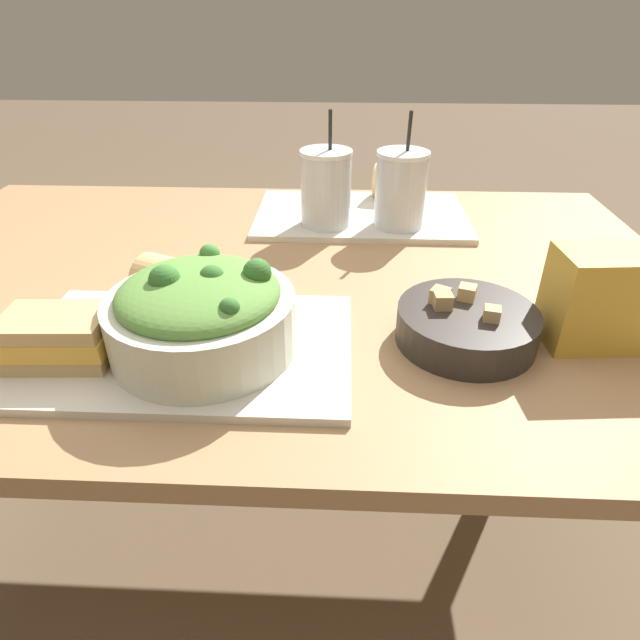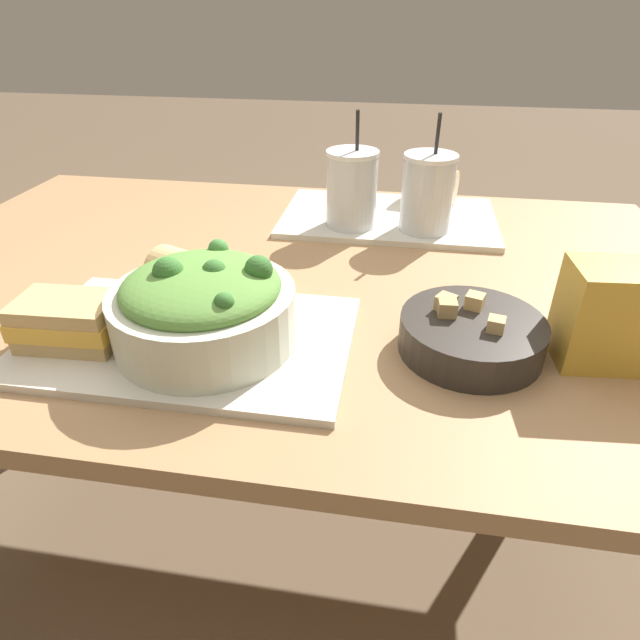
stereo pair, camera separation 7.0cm
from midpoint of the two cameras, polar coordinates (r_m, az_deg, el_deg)
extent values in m
plane|color=brown|center=(1.40, -5.50, -21.85)|extent=(12.00, 12.00, 0.00)
cube|color=#A37A51|center=(0.94, -7.61, 4.10)|extent=(1.45, 0.94, 0.03)
cylinder|color=#A37A51|center=(1.68, -27.26, -0.15)|extent=(0.06, 0.06, 0.68)
cylinder|color=#A37A51|center=(1.54, 21.10, -1.32)|extent=(0.06, 0.06, 0.68)
cube|color=beige|center=(0.75, -16.77, -2.89)|extent=(0.45, 0.28, 0.01)
cube|color=beige|center=(1.17, 2.64, 11.07)|extent=(0.45, 0.28, 0.01)
cylinder|color=beige|center=(0.72, -15.19, -0.38)|extent=(0.24, 0.24, 0.08)
ellipsoid|color=#5B8E3D|center=(0.69, -15.69, 2.68)|extent=(0.21, 0.21, 0.05)
sphere|color=#427F38|center=(0.76, -14.33, 6.77)|extent=(0.03, 0.03, 0.03)
sphere|color=#38702D|center=(0.62, -12.67, 1.17)|extent=(0.02, 0.02, 0.02)
sphere|color=#38702D|center=(0.69, -14.35, 4.32)|extent=(0.03, 0.03, 0.03)
sphere|color=#38702D|center=(0.69, -19.08, 3.93)|extent=(0.04, 0.04, 0.04)
sphere|color=#38702D|center=(0.68, -9.68, 4.93)|extent=(0.04, 0.04, 0.04)
cube|color=beige|center=(0.73, -17.89, 4.58)|extent=(0.05, 0.05, 0.01)
cube|color=beige|center=(0.68, -13.19, 3.23)|extent=(0.04, 0.05, 0.01)
cylinder|color=#2D2823|center=(0.75, 12.79, -0.69)|extent=(0.19, 0.19, 0.05)
cylinder|color=#5B2D19|center=(0.74, 12.96, 0.54)|extent=(0.17, 0.17, 0.01)
cube|color=tan|center=(0.76, 12.89, 2.71)|extent=(0.03, 0.03, 0.02)
cube|color=tan|center=(0.73, 10.29, 1.88)|extent=(0.03, 0.03, 0.02)
cube|color=tan|center=(0.75, 10.07, 2.40)|extent=(0.03, 0.03, 0.02)
cube|color=tan|center=(0.72, 15.23, 0.46)|extent=(0.03, 0.03, 0.02)
cube|color=tan|center=(0.78, -28.15, -3.07)|extent=(0.13, 0.09, 0.02)
cube|color=#EFB742|center=(0.77, -28.56, -1.71)|extent=(0.14, 0.09, 0.02)
cube|color=tan|center=(0.76, -28.98, -0.32)|extent=(0.13, 0.09, 0.02)
cylinder|color=tan|center=(0.82, -17.41, 3.59)|extent=(0.14, 0.11, 0.08)
cylinder|color=beige|center=(0.79, -14.39, 2.85)|extent=(0.03, 0.07, 0.07)
cylinder|color=tan|center=(1.26, 6.79, 14.39)|extent=(0.13, 0.10, 0.08)
cylinder|color=beige|center=(1.25, 9.23, 14.11)|extent=(0.02, 0.07, 0.07)
cylinder|color=silver|center=(1.09, -1.28, 13.63)|extent=(0.10, 0.10, 0.14)
cylinder|color=black|center=(1.09, -1.27, 13.20)|extent=(0.09, 0.09, 0.12)
cylinder|color=white|center=(1.07, -1.33, 17.43)|extent=(0.10, 0.10, 0.01)
cylinder|color=black|center=(1.06, -0.92, 19.39)|extent=(0.01, 0.02, 0.08)
cylinder|color=silver|center=(1.09, 6.70, 13.42)|extent=(0.10, 0.10, 0.14)
cylinder|color=maroon|center=(1.09, 6.68, 12.99)|extent=(0.09, 0.09, 0.11)
cylinder|color=white|center=(1.07, 6.96, 17.20)|extent=(0.10, 0.10, 0.01)
cylinder|color=black|center=(1.06, 7.52, 19.14)|extent=(0.01, 0.02, 0.08)
cube|color=gold|center=(0.80, 26.42, 2.00)|extent=(0.17, 0.10, 0.13)
camera|label=1|loc=(0.04, -92.86, -1.75)|focal=30.00mm
camera|label=2|loc=(0.04, 87.14, 1.75)|focal=30.00mm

